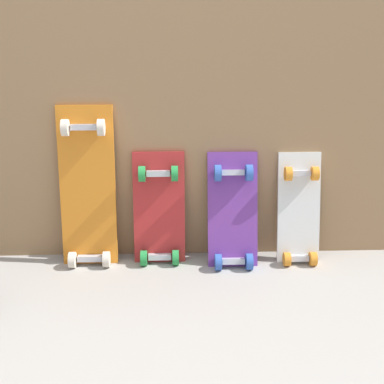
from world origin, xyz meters
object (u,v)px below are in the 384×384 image
(skateboard_orange, at_px, (88,194))
(skateboard_red, at_px, (159,215))
(skateboard_white, at_px, (299,216))
(skateboard_purple, at_px, (233,217))

(skateboard_orange, relative_size, skateboard_red, 1.37)
(skateboard_orange, xyz_separation_m, skateboard_white, (0.92, -0.01, -0.11))
(skateboard_orange, distance_m, skateboard_red, 0.32)
(skateboard_red, height_order, skateboard_purple, skateboard_red)
(skateboard_purple, height_order, skateboard_white, skateboard_purple)
(skateboard_orange, xyz_separation_m, skateboard_purple, (0.63, -0.03, -0.10))
(skateboard_orange, distance_m, skateboard_white, 0.93)
(skateboard_red, height_order, skateboard_white, skateboard_red)
(skateboard_purple, xyz_separation_m, skateboard_white, (0.29, 0.02, -0.00))
(skateboard_red, bearing_deg, skateboard_orange, -179.72)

